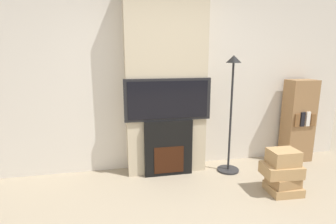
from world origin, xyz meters
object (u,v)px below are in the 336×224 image
at_px(television, 168,100).
at_px(floor_lamp, 231,104).
at_px(box_stack, 283,173).
at_px(bookshelf, 298,121).
at_px(fireplace, 168,148).

relative_size(television, floor_lamp, 0.71).
distance_m(box_stack, bookshelf, 1.31).
relative_size(floor_lamp, bookshelf, 1.28).
bearing_deg(television, box_stack, -32.25).
height_order(fireplace, bookshelf, bookshelf).
bearing_deg(fireplace, box_stack, -32.32).
distance_m(fireplace, box_stack, 1.50).
bearing_deg(fireplace, television, -90.00).
distance_m(television, floor_lamp, 0.90).
relative_size(fireplace, box_stack, 1.43).
relative_size(fireplace, television, 0.67).
relative_size(television, bookshelf, 0.91).
xyz_separation_m(fireplace, box_stack, (1.26, -0.80, -0.13)).
distance_m(fireplace, bookshelf, 2.15).
xyz_separation_m(television, bookshelf, (2.13, 0.11, -0.43)).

